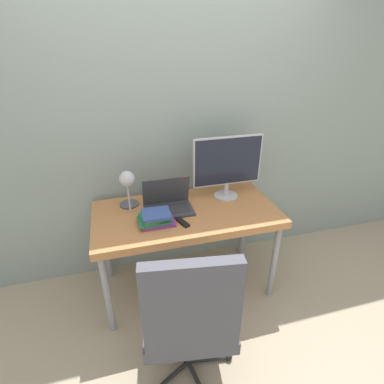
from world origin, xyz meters
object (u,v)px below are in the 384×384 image
office_chair (190,316)px  laptop (168,204)px  monitor (228,164)px  book_stack (156,218)px  desk_lamp (127,184)px

office_chair → laptop: bearing=86.2°
laptop → office_chair: bearing=-93.8°
monitor → book_stack: monitor is taller
laptop → book_stack: (-0.12, -0.17, -0.01)m
desk_lamp → book_stack: 0.34m
monitor → desk_lamp: size_ratio=1.65×
monitor → desk_lamp: 0.82m
desk_lamp → office_chair: 1.05m
monitor → desk_lamp: monitor is taller
desk_lamp → book_stack: size_ratio=1.31×
laptop → book_stack: 0.21m
desk_lamp → office_chair: bearing=-75.8°
monitor → book_stack: bearing=-157.7°
laptop → monitor: 0.58m
monitor → desk_lamp: bearing=-176.9°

